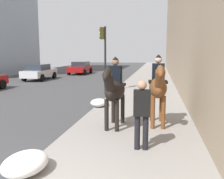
% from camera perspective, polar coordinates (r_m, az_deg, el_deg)
% --- Properties ---
extents(mounted_horse_near, '(2.15, 0.64, 2.23)m').
position_cam_1_polar(mounted_horse_near, '(7.73, 0.57, 0.02)').
color(mounted_horse_near, black).
rests_on(mounted_horse_near, sidewalk_slab).
extents(mounted_horse_far, '(2.15, 0.65, 2.30)m').
position_cam_1_polar(mounted_horse_far, '(8.08, 10.48, 0.67)').
color(mounted_horse_far, brown).
rests_on(mounted_horse_far, sidewalk_slab).
extents(pedestrian_greeting, '(0.29, 0.42, 1.70)m').
position_cam_1_polar(pedestrian_greeting, '(6.04, 6.82, -4.76)').
color(pedestrian_greeting, black).
rests_on(pedestrian_greeting, sidewalk_slab).
extents(car_near_lane, '(4.35, 2.11, 1.44)m').
position_cam_1_polar(car_near_lane, '(29.46, -7.25, 5.00)').
color(car_near_lane, maroon).
rests_on(car_near_lane, ground).
extents(car_mid_lane, '(4.32, 1.92, 1.44)m').
position_cam_1_polar(car_mid_lane, '(23.78, -16.26, 3.92)').
color(car_mid_lane, silver).
rests_on(car_mid_lane, ground).
extents(traffic_light_near_curb, '(0.20, 0.44, 4.01)m').
position_cam_1_polar(traffic_light_near_curb, '(15.13, -1.88, 9.21)').
color(traffic_light_near_curb, black).
rests_on(traffic_light_near_curb, ground).
extents(snow_pile_near, '(1.09, 0.84, 0.38)m').
position_cam_1_polar(snow_pile_near, '(5.40, -19.19, -15.61)').
color(snow_pile_near, white).
rests_on(snow_pile_near, sidewalk_slab).
extents(snow_pile_far, '(0.95, 0.73, 0.33)m').
position_cam_1_polar(snow_pile_far, '(11.05, -3.00, -2.99)').
color(snow_pile_far, white).
rests_on(snow_pile_far, sidewalk_slab).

